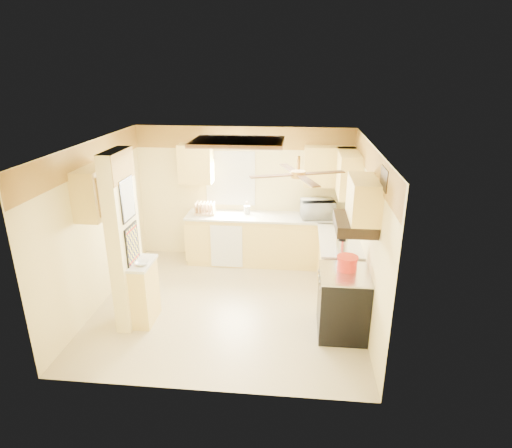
# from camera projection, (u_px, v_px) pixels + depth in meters

# --- Properties ---
(floor) EXTENTS (4.00, 4.00, 0.00)m
(floor) POSITION_uv_depth(u_px,v_px,m) (229.00, 305.00, 6.69)
(floor) COLOR tan
(floor) RESTS_ON ground
(ceiling) EXTENTS (4.00, 4.00, 0.00)m
(ceiling) POSITION_uv_depth(u_px,v_px,m) (226.00, 145.00, 5.82)
(ceiling) COLOR white
(ceiling) RESTS_ON wall_back
(wall_back) EXTENTS (4.00, 0.00, 4.00)m
(wall_back) POSITION_uv_depth(u_px,v_px,m) (244.00, 194.00, 8.03)
(wall_back) COLOR #FFE99B
(wall_back) RESTS_ON floor
(wall_front) EXTENTS (4.00, 0.00, 4.00)m
(wall_front) POSITION_uv_depth(u_px,v_px,m) (198.00, 295.00, 4.48)
(wall_front) COLOR #FFE99B
(wall_front) RESTS_ON floor
(wall_left) EXTENTS (0.00, 3.80, 3.80)m
(wall_left) POSITION_uv_depth(u_px,v_px,m) (97.00, 225.00, 6.44)
(wall_left) COLOR #FFE99B
(wall_left) RESTS_ON floor
(wall_right) EXTENTS (0.00, 3.80, 3.80)m
(wall_right) POSITION_uv_depth(u_px,v_px,m) (367.00, 235.00, 6.07)
(wall_right) COLOR #FFE99B
(wall_right) RESTS_ON floor
(wallpaper_border) EXTENTS (4.00, 0.02, 0.40)m
(wallpaper_border) POSITION_uv_depth(u_px,v_px,m) (243.00, 138.00, 7.65)
(wallpaper_border) COLOR #ECBA45
(wallpaper_border) RESTS_ON wall_back
(partition_column) EXTENTS (0.20, 0.70, 2.50)m
(partition_column) POSITION_uv_depth(u_px,v_px,m) (124.00, 241.00, 5.87)
(partition_column) COLOR #FFE99B
(partition_column) RESTS_ON floor
(partition_ledge) EXTENTS (0.25, 0.55, 0.90)m
(partition_ledge) POSITION_uv_depth(u_px,v_px,m) (145.00, 293.00, 6.12)
(partition_ledge) COLOR #EECC61
(partition_ledge) RESTS_ON floor
(ledge_top) EXTENTS (0.28, 0.58, 0.04)m
(ledge_top) POSITION_uv_depth(u_px,v_px,m) (142.00, 263.00, 5.96)
(ledge_top) COLOR silver
(ledge_top) RESTS_ON partition_ledge
(lower_cabinets_back) EXTENTS (3.00, 0.60, 0.90)m
(lower_cabinets_back) POSITION_uv_depth(u_px,v_px,m) (269.00, 241.00, 7.98)
(lower_cabinets_back) COLOR #EECC61
(lower_cabinets_back) RESTS_ON floor
(lower_cabinets_right) EXTENTS (0.60, 1.40, 0.90)m
(lower_cabinets_right) POSITION_uv_depth(u_px,v_px,m) (338.00, 267.00, 6.93)
(lower_cabinets_right) COLOR #EECC61
(lower_cabinets_right) RESTS_ON floor
(countertop_back) EXTENTS (3.04, 0.64, 0.04)m
(countertop_back) POSITION_uv_depth(u_px,v_px,m) (269.00, 217.00, 7.81)
(countertop_back) COLOR silver
(countertop_back) RESTS_ON lower_cabinets_back
(countertop_right) EXTENTS (0.64, 1.44, 0.04)m
(countertop_right) POSITION_uv_depth(u_px,v_px,m) (340.00, 240.00, 6.77)
(countertop_right) COLOR silver
(countertop_right) RESTS_ON lower_cabinets_right
(dishwasher_panel) EXTENTS (0.58, 0.02, 0.80)m
(dishwasher_panel) POSITION_uv_depth(u_px,v_px,m) (227.00, 246.00, 7.76)
(dishwasher_panel) COLOR white
(dishwasher_panel) RESTS_ON lower_cabinets_back
(window) EXTENTS (0.92, 0.02, 1.02)m
(window) POSITION_uv_depth(u_px,v_px,m) (230.00, 178.00, 7.94)
(window) COLOR white
(window) RESTS_ON wall_back
(upper_cab_back_left) EXTENTS (0.60, 0.35, 0.70)m
(upper_cab_back_left) POSITION_uv_depth(u_px,v_px,m) (196.00, 164.00, 7.74)
(upper_cab_back_left) COLOR #EECC61
(upper_cab_back_left) RESTS_ON wall_back
(upper_cab_back_right) EXTENTS (0.90, 0.35, 0.70)m
(upper_cab_back_right) POSITION_uv_depth(u_px,v_px,m) (330.00, 167.00, 7.51)
(upper_cab_back_right) COLOR #EECC61
(upper_cab_back_right) RESTS_ON wall_back
(upper_cab_right) EXTENTS (0.35, 1.00, 0.70)m
(upper_cab_right) POSITION_uv_depth(u_px,v_px,m) (348.00, 173.00, 7.04)
(upper_cab_right) COLOR #EECC61
(upper_cab_right) RESTS_ON wall_right
(upper_cab_left_wall) EXTENTS (0.35, 0.75, 0.70)m
(upper_cab_left_wall) POSITION_uv_depth(u_px,v_px,m) (95.00, 192.00, 5.99)
(upper_cab_left_wall) COLOR #EECC61
(upper_cab_left_wall) RESTS_ON wall_left
(upper_cab_over_stove) EXTENTS (0.35, 0.76, 0.52)m
(upper_cab_over_stove) POSITION_uv_depth(u_px,v_px,m) (364.00, 199.00, 5.33)
(upper_cab_over_stove) COLOR #EECC61
(upper_cab_over_stove) RESTS_ON wall_right
(stove) EXTENTS (0.68, 0.77, 0.92)m
(stove) POSITION_uv_depth(u_px,v_px,m) (343.00, 303.00, 5.86)
(stove) COLOR black
(stove) RESTS_ON floor
(range_hood) EXTENTS (0.50, 0.76, 0.14)m
(range_hood) POSITION_uv_depth(u_px,v_px,m) (355.00, 223.00, 5.45)
(range_hood) COLOR black
(range_hood) RESTS_ON upper_cab_over_stove
(poster_menu) EXTENTS (0.02, 0.42, 0.57)m
(poster_menu) POSITION_uv_depth(u_px,v_px,m) (127.00, 199.00, 5.65)
(poster_menu) COLOR black
(poster_menu) RESTS_ON partition_column
(poster_nashville) EXTENTS (0.02, 0.42, 0.57)m
(poster_nashville) POSITION_uv_depth(u_px,v_px,m) (132.00, 245.00, 5.87)
(poster_nashville) COLOR black
(poster_nashville) RESTS_ON partition_column
(ceiling_light_panel) EXTENTS (1.35, 0.95, 0.06)m
(ceiling_light_panel) POSITION_uv_depth(u_px,v_px,m) (238.00, 142.00, 6.30)
(ceiling_light_panel) COLOR brown
(ceiling_light_panel) RESTS_ON ceiling
(ceiling_fan) EXTENTS (1.15, 1.15, 0.26)m
(ceiling_fan) POSITION_uv_depth(u_px,v_px,m) (298.00, 174.00, 5.15)
(ceiling_fan) COLOR gold
(ceiling_fan) RESTS_ON ceiling
(vent_grate) EXTENTS (0.02, 0.40, 0.25)m
(vent_grate) POSITION_uv_depth(u_px,v_px,m) (384.00, 179.00, 4.87)
(vent_grate) COLOR black
(vent_grate) RESTS_ON wall_right
(microwave) EXTENTS (0.64, 0.48, 0.32)m
(microwave) POSITION_uv_depth(u_px,v_px,m) (318.00, 209.00, 7.67)
(microwave) COLOR white
(microwave) RESTS_ON countertop_back
(bowl) EXTENTS (0.22, 0.22, 0.05)m
(bowl) POSITION_uv_depth(u_px,v_px,m) (142.00, 263.00, 5.87)
(bowl) COLOR white
(bowl) RESTS_ON ledge_top
(dutch_oven) EXTENTS (0.29, 0.29, 0.19)m
(dutch_oven) POSITION_uv_depth(u_px,v_px,m) (347.00, 263.00, 5.76)
(dutch_oven) COLOR red
(dutch_oven) RESTS_ON stove
(kettle) EXTENTS (0.17, 0.17, 0.26)m
(kettle) POSITION_uv_depth(u_px,v_px,m) (342.00, 246.00, 6.17)
(kettle) COLOR silver
(kettle) RESTS_ON countertop_right
(dish_rack) EXTENTS (0.38, 0.29, 0.21)m
(dish_rack) POSITION_uv_depth(u_px,v_px,m) (205.00, 210.00, 7.88)
(dish_rack) COLOR tan
(dish_rack) RESTS_ON countertop_back
(utensil_crock) EXTENTS (0.12, 0.12, 0.23)m
(utensil_crock) POSITION_uv_depth(u_px,v_px,m) (247.00, 210.00, 7.90)
(utensil_crock) COLOR white
(utensil_crock) RESTS_ON countertop_back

